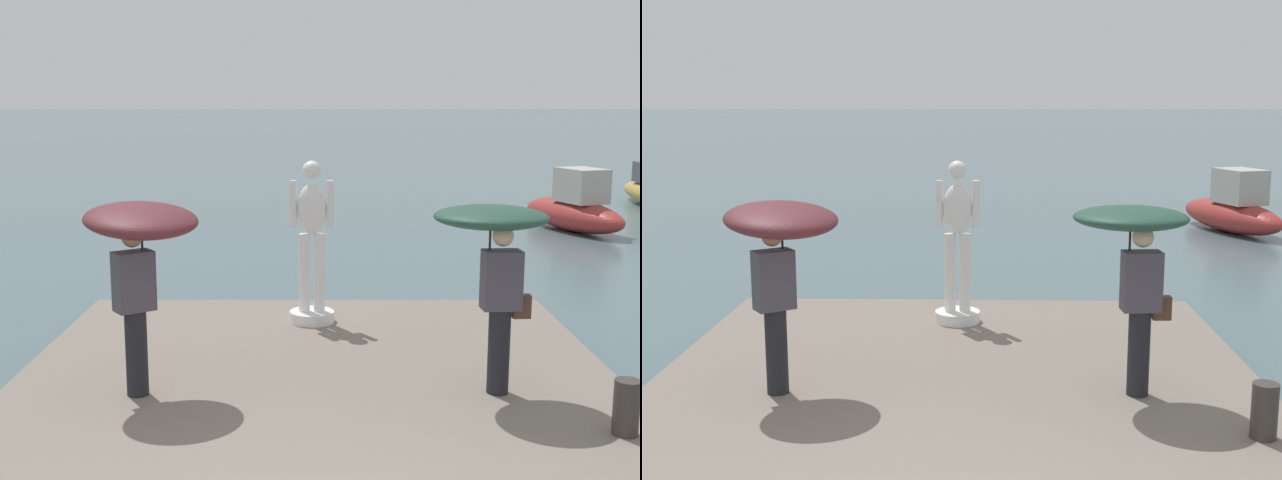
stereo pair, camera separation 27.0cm
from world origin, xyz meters
The scene contains 7 objects.
ground_plane centered at (0.00, 40.00, 0.00)m, with size 400.00×400.00×0.00m, color #4C666B.
pier centered at (0.00, 2.23, 0.20)m, with size 6.53×10.46×0.40m, color slate.
statue_white_figure centered at (-0.07, 6.26, 1.36)m, with size 0.60×0.60×2.16m.
onlooker_left centered at (-1.75, 3.61, 1.98)m, with size 1.59×1.60×1.99m.
onlooker_right centered at (1.77, 3.61, 1.96)m, with size 1.20×1.20×1.92m.
mooring_bollard centered at (2.77, 2.55, 0.65)m, with size 0.23×0.23×0.50m, color #38332D.
boat_near centered at (6.56, 16.28, 0.56)m, with size 2.32×3.97×1.62m.
Camera 1 is at (0.04, -4.34, 3.37)m, focal length 45.73 mm.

